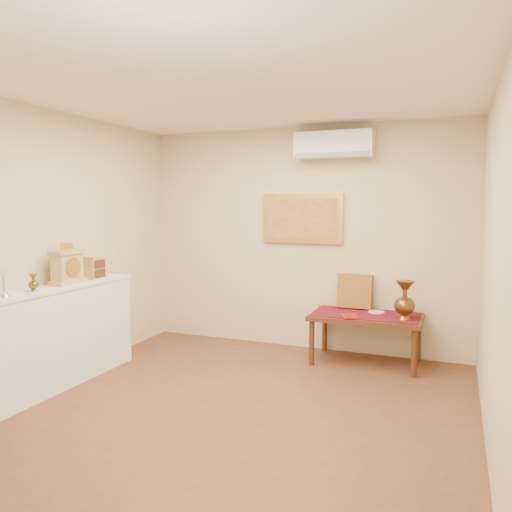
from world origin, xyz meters
The scene contains 18 objects.
floor centered at (0.00, 0.00, 0.00)m, with size 4.50×4.50×0.00m, color brown.
ceiling centered at (0.00, 0.00, 2.70)m, with size 4.50×4.50×0.00m, color white.
wall_back centered at (0.00, 2.25, 1.35)m, with size 4.00×0.02×2.70m, color beige.
wall_left centered at (-2.00, 0.00, 1.35)m, with size 0.02×4.50×2.70m, color beige.
wall_right centered at (2.00, 0.00, 1.35)m, with size 0.02×4.50×2.70m, color beige.
candlestick centered at (-1.80, -0.54, 1.09)m, with size 0.10×0.10×0.22m, color silver, non-canonical shape.
brass_urn_small centered at (-1.80, -0.22, 1.08)m, with size 0.09×0.09×0.20m, color brown, non-canonical shape.
table_cloth centered at (0.85, 1.88, 0.55)m, with size 1.14×0.59×0.01m, color maroon.
brass_urn_tall centered at (1.26, 1.78, 0.81)m, with size 0.22×0.22×0.49m, color brown, non-canonical shape.
plate centered at (0.94, 2.00, 0.56)m, with size 0.18×0.18×0.01m, color silver.
menu centered at (0.71, 1.68, 0.56)m, with size 0.18×0.25×0.01m, color maroon.
cushion centered at (0.67, 2.15, 0.76)m, with size 0.40×0.10×0.40m, color maroon.
display_ledge centered at (-1.82, 0.00, 0.49)m, with size 0.37×2.02×0.98m.
mantel_clock centered at (-1.80, 0.21, 1.15)m, with size 0.17×0.36×0.41m.
wooden_chest centered at (-1.82, 0.62, 1.10)m, with size 0.16×0.21×0.24m.
low_table centered at (0.85, 1.88, 0.48)m, with size 1.20×0.70×0.55m.
painting centered at (0.00, 2.22, 1.60)m, with size 1.00×0.06×0.60m.
ac_unit centered at (0.40, 2.12, 2.45)m, with size 0.90×0.25×0.30m.
Camera 1 is at (1.75, -3.61, 1.75)m, focal length 35.00 mm.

